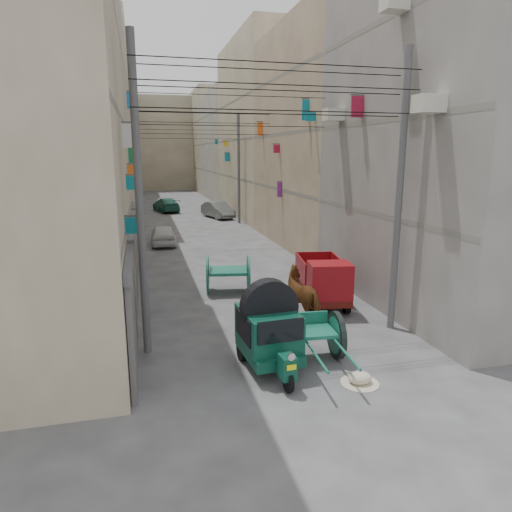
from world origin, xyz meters
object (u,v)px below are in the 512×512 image
object	(u,v)px
tonga_cart	(315,336)
distant_car_grey	(218,210)
distant_car_green	(166,205)
second_cart	(228,273)
auto_rickshaw	(269,329)
feed_sack	(360,378)
horse	(305,297)
mini_truck	(324,284)
distant_car_white	(163,235)

from	to	relation	value
tonga_cart	distant_car_grey	distance (m)	26.72
distant_car_green	second_cart	bearing A→B (deg)	81.07
auto_rickshaw	feed_sack	bearing A→B (deg)	-39.43
horse	mini_truck	bearing A→B (deg)	-149.80
mini_truck	feed_sack	distance (m)	5.37
mini_truck	second_cart	xyz separation A→B (m)	(-2.86, 2.50, -0.07)
tonga_cart	second_cart	bearing A→B (deg)	103.97
second_cart	feed_sack	world-z (taller)	second_cart
horse	distant_car_white	size ratio (longest dim) A/B	0.58
distant_car_grey	distant_car_green	size ratio (longest dim) A/B	0.93
second_cart	auto_rickshaw	bearing A→B (deg)	-81.83
tonga_cart	distant_car_grey	bearing A→B (deg)	90.16
tonga_cart	distant_car_white	xyz separation A→B (m)	(-2.96, 16.31, -0.06)
horse	distant_car_green	world-z (taller)	horse
tonga_cart	second_cart	size ratio (longest dim) A/B	1.53
second_cart	distant_car_white	distance (m)	10.25
tonga_cart	distant_car_grey	world-z (taller)	distant_car_grey
tonga_cart	distant_car_grey	xyz separation A→B (m)	(1.94, 26.65, 0.01)
second_cart	distant_car_green	bearing A→B (deg)	101.83
mini_truck	distant_car_white	distance (m)	13.45
tonga_cart	distant_car_green	size ratio (longest dim) A/B	0.66
horse	feed_sack	bearing A→B (deg)	71.47
tonga_cart	second_cart	world-z (taller)	second_cart
auto_rickshaw	feed_sack	xyz separation A→B (m)	(1.81, -1.29, -0.87)
feed_sack	distant_car_grey	distance (m)	28.13
mini_truck	auto_rickshaw	bearing A→B (deg)	-118.54
second_cart	distant_car_green	size ratio (longest dim) A/B	0.43
auto_rickshaw	distant_car_green	bearing A→B (deg)	87.18
tonga_cart	feed_sack	bearing A→B (deg)	-64.60
mini_truck	distant_car_grey	xyz separation A→B (m)	(0.14, 22.92, -0.18)
auto_rickshaw	feed_sack	distance (m)	2.39
auto_rickshaw	distant_car_green	world-z (taller)	auto_rickshaw
distant_car_grey	distant_car_white	bearing A→B (deg)	-130.88
distant_car_white	distant_car_green	size ratio (longest dim) A/B	0.81
horse	auto_rickshaw	bearing A→B (deg)	37.26
distant_car_grey	distant_car_green	world-z (taller)	distant_car_grey
mini_truck	feed_sack	world-z (taller)	mini_truck
second_cart	horse	world-z (taller)	horse
auto_rickshaw	mini_truck	distance (m)	4.95
second_cart	feed_sack	bearing A→B (deg)	-68.21
auto_rickshaw	mini_truck	bearing A→B (deg)	47.82
distant_car_grey	distant_car_green	bearing A→B (deg)	110.83
feed_sack	horse	world-z (taller)	horse
second_cart	distant_car_green	distance (m)	25.67
auto_rickshaw	tonga_cart	size ratio (longest dim) A/B	0.88
horse	distant_car_white	bearing A→B (deg)	-92.23
auto_rickshaw	distant_car_grey	xyz separation A→B (m)	(3.20, 26.80, -0.35)
horse	tonga_cart	bearing A→B (deg)	58.21
distant_car_grey	feed_sack	bearing A→B (deg)	-108.33
feed_sack	distant_car_white	distance (m)	18.10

